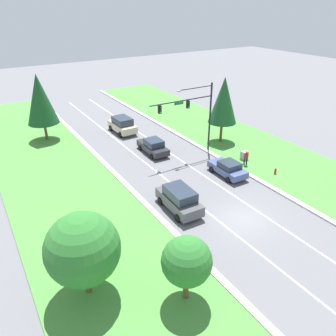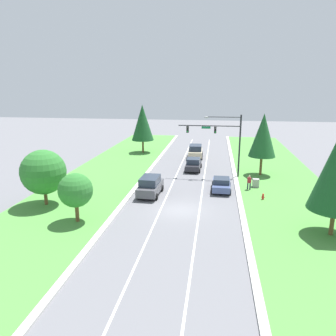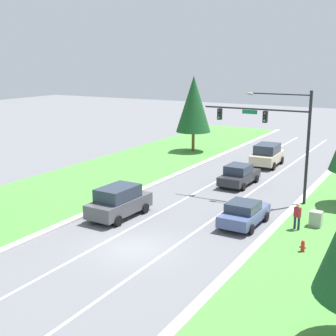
{
  "view_description": "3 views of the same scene",
  "coord_description": "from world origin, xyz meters",
  "px_view_note": "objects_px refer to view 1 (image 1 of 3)",
  "views": [
    {
      "loc": [
        -16.32,
        -15.0,
        15.54
      ],
      "look_at": [
        -2.5,
        7.31,
        2.07
      ],
      "focal_mm": 35.0,
      "sensor_mm": 36.0,
      "label": 1
    },
    {
      "loc": [
        3.02,
        -28.38,
        11.3
      ],
      "look_at": [
        -2.23,
        7.52,
        2.05
      ],
      "focal_mm": 35.0,
      "sensor_mm": 36.0,
      "label": 2
    },
    {
      "loc": [
        13.12,
        -19.2,
        9.81
      ],
      "look_at": [
        -2.45,
        8.1,
        2.46
      ],
      "focal_mm": 50.0,
      "sensor_mm": 36.0,
      "label": 3
    }
  ],
  "objects_px": {
    "pedestrian": "(246,157)",
    "oak_near_left_tree": "(187,261)",
    "slate_blue_sedan": "(228,168)",
    "graphite_suv": "(179,199)",
    "traffic_signal_mast": "(194,110)",
    "utility_cabinet": "(244,156)",
    "champagne_suv": "(122,125)",
    "oak_far_left_tree": "(83,249)",
    "conifer_near_right_tree": "(224,100)",
    "fire_hydrant": "(275,171)",
    "charcoal_sedan": "(153,146)",
    "conifer_mid_left_tree": "(40,99)"
  },
  "relations": [
    {
      "from": "graphite_suv",
      "to": "charcoal_sedan",
      "type": "relative_size",
      "value": 1.02
    },
    {
      "from": "traffic_signal_mast",
      "to": "slate_blue_sedan",
      "type": "bearing_deg",
      "value": -89.7
    },
    {
      "from": "utility_cabinet",
      "to": "oak_far_left_tree",
      "type": "height_order",
      "value": "oak_far_left_tree"
    },
    {
      "from": "graphite_suv",
      "to": "oak_near_left_tree",
      "type": "relative_size",
      "value": 1.1
    },
    {
      "from": "champagne_suv",
      "to": "oak_far_left_tree",
      "type": "bearing_deg",
      "value": -120.99
    },
    {
      "from": "charcoal_sedan",
      "to": "fire_hydrant",
      "type": "relative_size",
      "value": 6.6
    },
    {
      "from": "traffic_signal_mast",
      "to": "utility_cabinet",
      "type": "bearing_deg",
      "value": -46.74
    },
    {
      "from": "oak_near_left_tree",
      "to": "traffic_signal_mast",
      "type": "bearing_deg",
      "value": 53.18
    },
    {
      "from": "graphite_suv",
      "to": "conifer_near_right_tree",
      "type": "height_order",
      "value": "conifer_near_right_tree"
    },
    {
      "from": "utility_cabinet",
      "to": "fire_hydrant",
      "type": "bearing_deg",
      "value": -86.24
    },
    {
      "from": "oak_near_left_tree",
      "to": "slate_blue_sedan",
      "type": "bearing_deg",
      "value": 40.31
    },
    {
      "from": "fire_hydrant",
      "to": "oak_far_left_tree",
      "type": "relative_size",
      "value": 0.13
    },
    {
      "from": "oak_far_left_tree",
      "to": "champagne_suv",
      "type": "bearing_deg",
      "value": 60.91
    },
    {
      "from": "oak_near_left_tree",
      "to": "conifer_mid_left_tree",
      "type": "relative_size",
      "value": 0.52
    },
    {
      "from": "pedestrian",
      "to": "oak_near_left_tree",
      "type": "distance_m",
      "value": 18.79
    },
    {
      "from": "oak_near_left_tree",
      "to": "pedestrian",
      "type": "bearing_deg",
      "value": 35.82
    },
    {
      "from": "graphite_suv",
      "to": "oak_far_left_tree",
      "type": "bearing_deg",
      "value": -152.71
    },
    {
      "from": "slate_blue_sedan",
      "to": "conifer_near_right_tree",
      "type": "relative_size",
      "value": 0.53
    },
    {
      "from": "oak_near_left_tree",
      "to": "oak_far_left_tree",
      "type": "relative_size",
      "value": 0.78
    },
    {
      "from": "champagne_suv",
      "to": "conifer_near_right_tree",
      "type": "xyz_separation_m",
      "value": [
        8.92,
        -9.19,
        4.11
      ]
    },
    {
      "from": "utility_cabinet",
      "to": "champagne_suv",
      "type": "bearing_deg",
      "value": 118.0
    },
    {
      "from": "champagne_suv",
      "to": "graphite_suv",
      "type": "distance_m",
      "value": 19.12
    },
    {
      "from": "oak_near_left_tree",
      "to": "fire_hydrant",
      "type": "bearing_deg",
      "value": 25.81
    },
    {
      "from": "slate_blue_sedan",
      "to": "graphite_suv",
      "type": "distance_m",
      "value": 7.83
    },
    {
      "from": "conifer_near_right_tree",
      "to": "fire_hydrant",
      "type": "bearing_deg",
      "value": -95.44
    },
    {
      "from": "traffic_signal_mast",
      "to": "graphite_suv",
      "type": "bearing_deg",
      "value": -131.43
    },
    {
      "from": "oak_near_left_tree",
      "to": "conifer_near_right_tree",
      "type": "bearing_deg",
      "value": 45.35
    },
    {
      "from": "fire_hydrant",
      "to": "oak_near_left_tree",
      "type": "bearing_deg",
      "value": -154.19
    },
    {
      "from": "traffic_signal_mast",
      "to": "fire_hydrant",
      "type": "height_order",
      "value": "traffic_signal_mast"
    },
    {
      "from": "graphite_suv",
      "to": "oak_near_left_tree",
      "type": "height_order",
      "value": "oak_near_left_tree"
    },
    {
      "from": "pedestrian",
      "to": "oak_near_left_tree",
      "type": "height_order",
      "value": "oak_near_left_tree"
    },
    {
      "from": "utility_cabinet",
      "to": "pedestrian",
      "type": "height_order",
      "value": "pedestrian"
    },
    {
      "from": "traffic_signal_mast",
      "to": "charcoal_sedan",
      "type": "distance_m",
      "value": 6.28
    },
    {
      "from": "slate_blue_sedan",
      "to": "oak_near_left_tree",
      "type": "distance_m",
      "value": 16.04
    },
    {
      "from": "oak_far_left_tree",
      "to": "conifer_mid_left_tree",
      "type": "height_order",
      "value": "conifer_mid_left_tree"
    },
    {
      "from": "champagne_suv",
      "to": "slate_blue_sedan",
      "type": "bearing_deg",
      "value": -78.52
    },
    {
      "from": "utility_cabinet",
      "to": "conifer_near_right_tree",
      "type": "relative_size",
      "value": 0.13
    },
    {
      "from": "fire_hydrant",
      "to": "conifer_near_right_tree",
      "type": "height_order",
      "value": "conifer_near_right_tree"
    },
    {
      "from": "traffic_signal_mast",
      "to": "conifer_mid_left_tree",
      "type": "bearing_deg",
      "value": 134.63
    },
    {
      "from": "graphite_suv",
      "to": "pedestrian",
      "type": "distance_m",
      "value": 10.91
    },
    {
      "from": "traffic_signal_mast",
      "to": "champagne_suv",
      "type": "height_order",
      "value": "traffic_signal_mast"
    },
    {
      "from": "traffic_signal_mast",
      "to": "graphite_suv",
      "type": "height_order",
      "value": "traffic_signal_mast"
    },
    {
      "from": "conifer_near_right_tree",
      "to": "oak_near_left_tree",
      "type": "distance_m",
      "value": 24.57
    },
    {
      "from": "utility_cabinet",
      "to": "pedestrian",
      "type": "relative_size",
      "value": 0.6
    },
    {
      "from": "utility_cabinet",
      "to": "conifer_mid_left_tree",
      "type": "bearing_deg",
      "value": 134.31
    },
    {
      "from": "pedestrian",
      "to": "conifer_near_right_tree",
      "type": "xyz_separation_m",
      "value": [
        2.03,
        6.46,
        4.25
      ]
    },
    {
      "from": "utility_cabinet",
      "to": "pedestrian",
      "type": "xyz_separation_m",
      "value": [
        -0.85,
        -1.08,
        0.43
      ]
    },
    {
      "from": "oak_far_left_tree",
      "to": "conifer_mid_left_tree",
      "type": "relative_size",
      "value": 0.67
    },
    {
      "from": "traffic_signal_mast",
      "to": "graphite_suv",
      "type": "relative_size",
      "value": 1.66
    },
    {
      "from": "slate_blue_sedan",
      "to": "oak_far_left_tree",
      "type": "xyz_separation_m",
      "value": [
        -16.78,
        -6.9,
        2.54
      ]
    }
  ]
}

